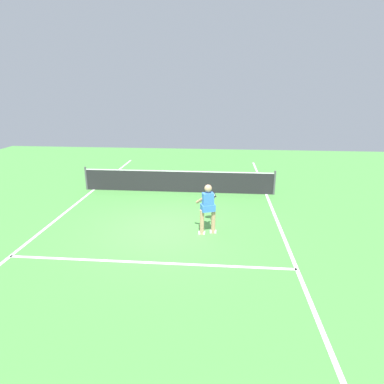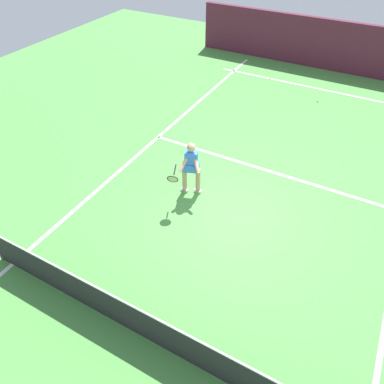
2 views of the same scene
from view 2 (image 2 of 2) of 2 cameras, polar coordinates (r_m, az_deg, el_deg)
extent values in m
plane|color=#4C9342|center=(9.30, 6.81, -3.62)|extent=(28.12, 28.12, 0.00)
cube|color=#561E33|center=(17.82, 21.63, 20.42)|extent=(12.40, 0.24, 2.05)
cube|color=white|center=(16.14, 19.09, 15.03)|extent=(8.40, 0.10, 0.01)
cube|color=white|center=(10.87, 11.35, 3.43)|extent=(7.40, 0.10, 0.01)
cube|color=white|center=(10.79, -11.48, 3.08)|extent=(0.10, 19.63, 0.01)
cube|color=#232326|center=(6.89, -6.38, -20.54)|extent=(7.92, 0.02, 0.89)
cube|color=white|center=(6.49, -6.69, -18.57)|extent=(7.92, 0.02, 0.04)
cylinder|color=tan|center=(9.64, 0.94, 1.73)|extent=(0.13, 0.13, 0.78)
cylinder|color=tan|center=(9.68, -1.17, 1.94)|extent=(0.13, 0.13, 0.78)
cube|color=white|center=(9.86, 0.92, 0.16)|extent=(0.20, 0.10, 0.08)
cube|color=white|center=(9.91, -1.14, 0.37)|extent=(0.20, 0.10, 0.08)
cube|color=#3875D6|center=(9.26, -0.12, 4.96)|extent=(0.37, 0.30, 0.52)
cube|color=#3875D6|center=(9.38, -0.12, 3.97)|extent=(0.47, 0.40, 0.20)
sphere|color=tan|center=(9.04, -0.13, 7.02)|extent=(0.22, 0.22, 0.22)
cylinder|color=tan|center=(9.12, 0.66, 4.43)|extent=(0.40, 0.40, 0.37)
cylinder|color=tan|center=(9.15, -1.20, 4.61)|extent=(0.13, 0.48, 0.37)
cylinder|color=black|center=(9.00, -2.69, 3.50)|extent=(0.13, 0.29, 0.14)
torus|color=black|center=(8.80, -3.04, 2.02)|extent=(0.31, 0.21, 0.28)
cylinder|color=beige|center=(8.80, -3.04, 2.02)|extent=(0.26, 0.17, 0.23)
sphere|color=#D1E533|center=(15.05, 19.03, 13.30)|extent=(0.07, 0.07, 0.07)
sphere|color=#D1E533|center=(16.52, 12.11, 17.03)|extent=(0.07, 0.07, 0.07)
camera|label=1|loc=(16.35, 17.03, 31.63)|focal=30.64mm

